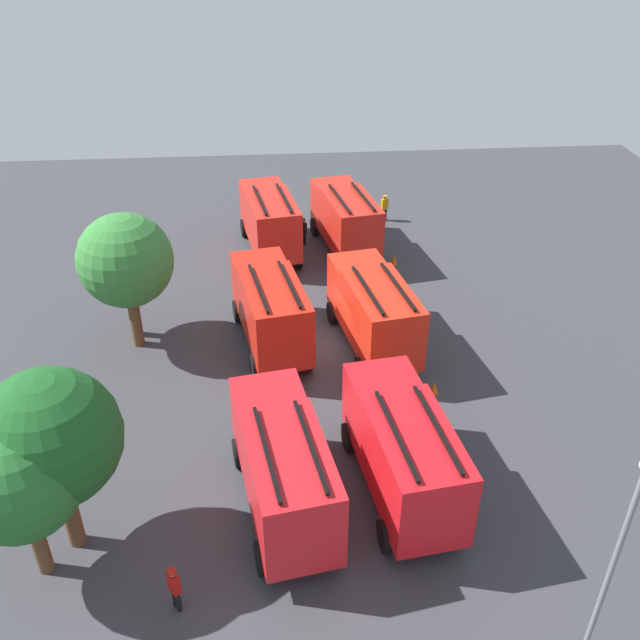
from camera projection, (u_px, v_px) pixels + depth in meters
name	position (u px, v px, depth m)	size (l,w,h in m)	color
ground_plane	(320.00, 345.00, 32.57)	(56.72, 56.72, 0.00)	#38383D
fire_truck_0	(403.00, 447.00, 23.41)	(7.46, 3.52, 3.88)	red
fire_truck_1	(373.00, 309.00, 31.24)	(7.51, 3.71, 3.88)	red
fire_truck_2	(345.00, 218.00, 40.03)	(7.50, 3.71, 3.88)	red
fire_truck_3	(283.00, 464.00, 22.71)	(7.50, 3.71, 3.88)	red
fire_truck_4	(270.00, 306.00, 31.41)	(7.52, 3.78, 3.88)	red
fire_truck_5	(269.00, 219.00, 39.86)	(7.49, 3.65, 3.88)	red
firefighter_0	(303.00, 230.00, 41.50)	(0.48, 0.43, 1.66)	black
firefighter_1	(384.00, 207.00, 44.50)	(0.36, 0.47, 1.71)	black
firefighter_2	(382.00, 386.00, 28.21)	(0.29, 0.44, 1.79)	black
firefighter_3	(175.00, 587.00, 20.08)	(0.48, 0.44, 1.71)	black
tree_0	(18.00, 478.00, 19.65)	(3.83, 3.83, 5.94)	brown
tree_1	(50.00, 439.00, 20.29)	(4.33, 4.33, 6.71)	brown
tree_2	(125.00, 261.00, 30.26)	(4.27, 4.27, 6.62)	brown
tree_3	(126.00, 264.00, 31.33)	(3.68, 3.68, 5.70)	brown
traffic_cone_0	(394.00, 260.00, 39.50)	(0.41, 0.41, 0.59)	#F2600C
traffic_cone_1	(283.00, 284.00, 36.98)	(0.48, 0.48, 0.68)	#F2600C
traffic_cone_2	(434.00, 388.00, 29.27)	(0.39, 0.39, 0.55)	#F2600C
lamppost	(618.00, 549.00, 17.26)	(0.36, 0.36, 7.26)	slate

